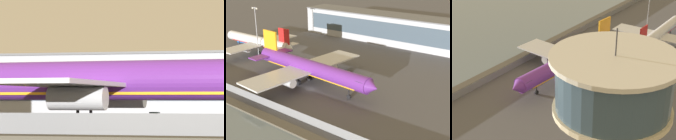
# 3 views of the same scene
# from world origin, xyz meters

# --- Properties ---
(ground_plane) EXTENTS (500.00, 500.00, 0.00)m
(ground_plane) POSITION_xyz_m (0.00, 0.00, 0.00)
(ground_plane) COLOR #4C4C51
(shoreline_seawall) EXTENTS (320.00, 3.00, 0.50)m
(shoreline_seawall) POSITION_xyz_m (0.00, -20.50, 0.25)
(shoreline_seawall) COLOR #474238
(shoreline_seawall) RESTS_ON ground
(perimeter_fence) EXTENTS (280.00, 0.10, 2.34)m
(perimeter_fence) POSITION_xyz_m (0.00, -16.00, 1.17)
(perimeter_fence) COLOR slate
(perimeter_fence) RESTS_ON ground
(cargo_jet_purple) EXTENTS (51.69, 44.48, 14.95)m
(cargo_jet_purple) POSITION_xyz_m (-2.97, 3.09, 5.71)
(cargo_jet_purple) COLOR #602889
(cargo_jet_purple) RESTS_ON ground
(passenger_jet_silver) EXTENTS (42.24, 35.90, 12.66)m
(passenger_jet_silver) POSITION_xyz_m (-44.60, 16.69, 4.83)
(passenger_jet_silver) COLOR silver
(passenger_jet_silver) RESTS_ON ground
(baggage_tug) EXTENTS (2.01, 3.38, 1.80)m
(baggage_tug) POSITION_xyz_m (1.24, 16.79, 0.81)
(baggage_tug) COLOR yellow
(baggage_tug) RESTS_ON ground
(ops_van) EXTENTS (5.59, 3.55, 2.48)m
(ops_van) POSITION_xyz_m (-63.77, 22.16, 1.28)
(ops_van) COLOR #19519E
(ops_van) RESTS_ON ground
(terminal_building) EXTENTS (106.10, 15.43, 13.54)m
(terminal_building) POSITION_xyz_m (-2.46, 66.58, 6.78)
(terminal_building) COLOR #9EA3AD
(terminal_building) RESTS_ON ground
(apron_light_mast_apron_west) EXTENTS (3.20, 0.40, 20.33)m
(apron_light_mast_apron_west) POSITION_xyz_m (-40.57, 13.03, 11.44)
(apron_light_mast_apron_west) COLOR gray
(apron_light_mast_apron_west) RESTS_ON ground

